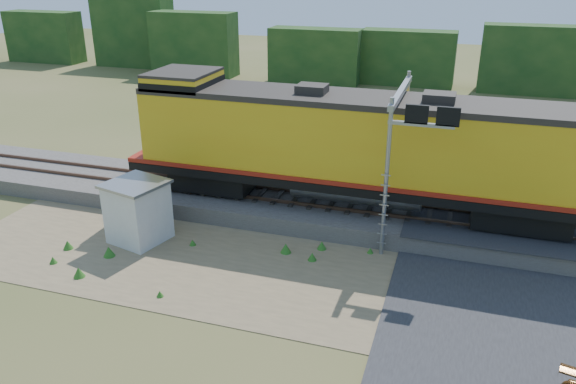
% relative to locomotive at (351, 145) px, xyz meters
% --- Properties ---
extents(ground, '(140.00, 140.00, 0.00)m').
position_rel_locomotive_xyz_m(ground, '(-0.77, -6.00, -3.76)').
color(ground, '#475123').
rests_on(ground, ground).
extents(ballast, '(70.00, 5.00, 0.80)m').
position_rel_locomotive_xyz_m(ballast, '(-0.77, 0.00, -3.36)').
color(ballast, slate).
rests_on(ballast, ground).
extents(rails, '(70.00, 1.54, 0.16)m').
position_rel_locomotive_xyz_m(rails, '(-0.77, 0.00, -2.88)').
color(rails, brown).
rests_on(rails, ballast).
extents(dirt_shoulder, '(26.00, 8.00, 0.03)m').
position_rel_locomotive_xyz_m(dirt_shoulder, '(-2.77, -5.50, -3.74)').
color(dirt_shoulder, '#8C7754').
rests_on(dirt_shoulder, ground).
extents(road, '(7.00, 66.00, 0.86)m').
position_rel_locomotive_xyz_m(road, '(6.23, -5.26, -3.67)').
color(road, '#38383A').
rests_on(road, ground).
extents(tree_line_north, '(130.00, 3.00, 6.50)m').
position_rel_locomotive_xyz_m(tree_line_north, '(-0.77, 32.00, -0.69)').
color(tree_line_north, '#163B15').
rests_on(tree_line_north, ground).
extents(weed_clumps, '(15.00, 6.20, 0.56)m').
position_rel_locomotive_xyz_m(weed_clumps, '(-4.27, -5.90, -3.76)').
color(weed_clumps, '#2D6A1E').
rests_on(weed_clumps, ground).
extents(locomotive, '(21.99, 3.35, 5.67)m').
position_rel_locomotive_xyz_m(locomotive, '(0.00, 0.00, 0.00)').
color(locomotive, black).
rests_on(locomotive, rails).
extents(shed, '(2.81, 2.81, 2.74)m').
position_rel_locomotive_xyz_m(shed, '(-8.32, -4.77, -2.37)').
color(shed, silver).
rests_on(shed, ground).
extents(signal_gantry, '(2.66, 6.20, 6.71)m').
position_rel_locomotive_xyz_m(signal_gantry, '(2.37, -0.65, 1.30)').
color(signal_gantry, gray).
rests_on(signal_gantry, ground).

